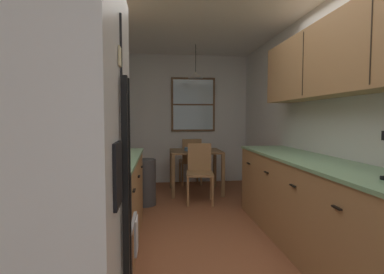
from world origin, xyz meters
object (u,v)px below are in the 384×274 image
(dining_chair_near, at_px, (200,170))
(dining_chair_far, at_px, (191,159))
(refrigerator, at_px, (33,216))
(dining_table, at_px, (196,157))
(microwave_over_range, at_px, (51,55))
(trash_bin, at_px, (144,182))
(table_serving_bowl, at_px, (191,149))
(stove_range, at_px, (76,252))
(storage_canister, at_px, (94,156))

(dining_chair_near, height_order, dining_chair_far, same)
(refrigerator, relative_size, dining_table, 2.11)
(refrigerator, distance_m, dining_chair_far, 4.67)
(dining_chair_near, bearing_deg, microwave_over_range, -115.21)
(dining_chair_near, bearing_deg, trash_bin, -175.48)
(dining_chair_near, relative_size, dining_chair_far, 1.00)
(dining_chair_far, relative_size, trash_bin, 1.32)
(table_serving_bowl, bearing_deg, dining_chair_far, 83.30)
(dining_table, bearing_deg, stove_range, -109.43)
(stove_range, bearing_deg, storage_canister, 90.55)
(refrigerator, relative_size, table_serving_bowl, 8.67)
(dining_chair_near, xyz_separation_m, trash_bin, (-0.84, -0.07, -0.16))
(dining_table, height_order, dining_chair_far, dining_chair_far)
(stove_range, distance_m, storage_canister, 0.78)
(dining_table, bearing_deg, dining_chair_far, 91.66)
(microwave_over_range, xyz_separation_m, trash_bin, (0.41, 2.59, -1.32))
(refrigerator, relative_size, trash_bin, 2.69)
(stove_range, height_order, dining_chair_near, stove_range)
(microwave_over_range, height_order, dining_chair_near, microwave_over_range)
(refrigerator, bearing_deg, dining_table, 74.12)
(stove_range, height_order, trash_bin, stove_range)
(microwave_over_range, xyz_separation_m, dining_chair_far, (1.24, 3.85, -1.17))
(stove_range, xyz_separation_m, storage_canister, (-0.01, 0.58, 0.52))
(microwave_over_range, bearing_deg, table_serving_bowl, 69.87)
(refrigerator, height_order, microwave_over_range, refrigerator)
(microwave_over_range, relative_size, trash_bin, 0.93)
(dining_chair_far, distance_m, trash_bin, 1.52)
(dining_table, height_order, trash_bin, dining_table)
(refrigerator, relative_size, microwave_over_range, 2.90)
(dining_chair_far, bearing_deg, table_serving_bowl, -96.70)
(dining_chair_near, height_order, table_serving_bowl, dining_chair_near)
(microwave_over_range, bearing_deg, refrigerator, -77.92)
(table_serving_bowl, bearing_deg, trash_bin, -142.09)
(refrigerator, height_order, dining_table, refrigerator)
(stove_range, relative_size, storage_canister, 6.16)
(stove_range, distance_m, trash_bin, 2.61)
(microwave_over_range, xyz_separation_m, storage_canister, (0.11, 0.58, -0.68))
(refrigerator, xyz_separation_m, storage_canister, (-0.04, 1.25, 0.07))
(refrigerator, height_order, storage_canister, refrigerator)
(refrigerator, xyz_separation_m, microwave_over_range, (-0.14, 0.67, 0.75))
(refrigerator, bearing_deg, stove_range, 92.60)
(dining_chair_far, height_order, table_serving_bowl, dining_chair_far)
(storage_canister, bearing_deg, stove_range, -89.45)
(stove_range, relative_size, microwave_over_range, 1.73)
(refrigerator, xyz_separation_m, dining_table, (1.12, 3.93, -0.30))
(refrigerator, distance_m, table_serving_bowl, 3.99)
(table_serving_bowl, bearing_deg, storage_canister, -112.12)
(microwave_over_range, relative_size, dining_chair_far, 0.70)
(table_serving_bowl, bearing_deg, dining_table, 38.03)
(stove_range, bearing_deg, microwave_over_range, 179.97)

